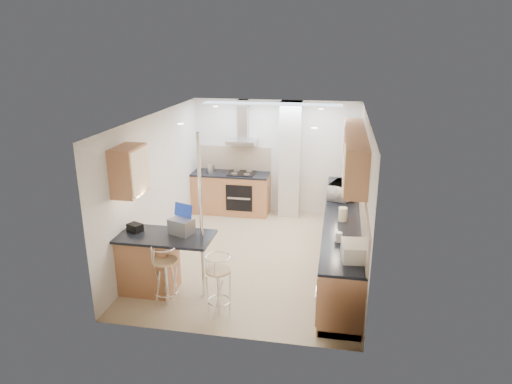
% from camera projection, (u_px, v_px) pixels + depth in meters
% --- Properties ---
extents(ground, '(4.80, 4.80, 0.00)m').
position_uv_depth(ground, '(256.00, 256.00, 8.20)').
color(ground, tan).
rests_on(ground, ground).
extents(room_shell, '(3.64, 4.84, 2.51)m').
position_uv_depth(room_shell, '(278.00, 169.00, 8.01)').
color(room_shell, white).
rests_on(room_shell, ground).
extents(right_counter, '(0.63, 4.40, 0.92)m').
position_uv_depth(right_counter, '(342.00, 239.00, 7.80)').
color(right_counter, '#B17546').
rests_on(right_counter, ground).
extents(back_counter, '(1.70, 0.63, 0.92)m').
position_uv_depth(back_counter, '(231.00, 193.00, 10.18)').
color(back_counter, '#B17546').
rests_on(back_counter, ground).
extents(peninsula, '(1.47, 0.72, 0.94)m').
position_uv_depth(peninsula, '(165.00, 263.00, 6.89)').
color(peninsula, '#B17546').
rests_on(peninsula, ground).
extents(microwave, '(0.54, 0.65, 0.31)m').
position_uv_depth(microwave, '(342.00, 191.00, 8.34)').
color(microwave, white).
rests_on(microwave, right_counter).
extents(laptop, '(0.40, 0.35, 0.23)m').
position_uv_depth(laptop, '(181.00, 226.00, 6.77)').
color(laptop, '#989B9F').
rests_on(laptop, peninsula).
extents(bag, '(0.26, 0.23, 0.12)m').
position_uv_depth(bag, '(135.00, 228.00, 6.87)').
color(bag, black).
rests_on(bag, peninsula).
extents(bar_stool_near, '(0.49, 0.49, 0.94)m').
position_uv_depth(bar_stool_near, '(166.00, 275.00, 6.54)').
color(bar_stool_near, tan).
rests_on(bar_stool_near, ground).
extents(bar_stool_end, '(0.51, 0.51, 0.90)m').
position_uv_depth(bar_stool_end, '(219.00, 285.00, 6.33)').
color(bar_stool_end, tan).
rests_on(bar_stool_end, ground).
extents(jar_a, '(0.14, 0.14, 0.17)m').
position_uv_depth(jar_a, '(347.00, 186.00, 8.82)').
color(jar_a, white).
rests_on(jar_a, right_counter).
extents(jar_b, '(0.13, 0.13, 0.14)m').
position_uv_depth(jar_b, '(343.00, 197.00, 8.29)').
color(jar_b, white).
rests_on(jar_b, right_counter).
extents(jar_c, '(0.17, 0.17, 0.22)m').
position_uv_depth(jar_c, '(343.00, 214.00, 7.31)').
color(jar_c, beige).
rests_on(jar_c, right_counter).
extents(jar_d, '(0.12, 0.12, 0.14)m').
position_uv_depth(jar_d, '(339.00, 237.00, 6.56)').
color(jar_d, white).
rests_on(jar_d, right_counter).
extents(bread_bin, '(0.37, 0.45, 0.22)m').
position_uv_depth(bread_bin, '(355.00, 251.00, 6.03)').
color(bread_bin, white).
rests_on(bread_bin, right_counter).
extents(kettle, '(0.16, 0.16, 0.20)m').
position_uv_depth(kettle, '(211.00, 168.00, 10.03)').
color(kettle, '#B9BCBE').
rests_on(kettle, back_counter).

